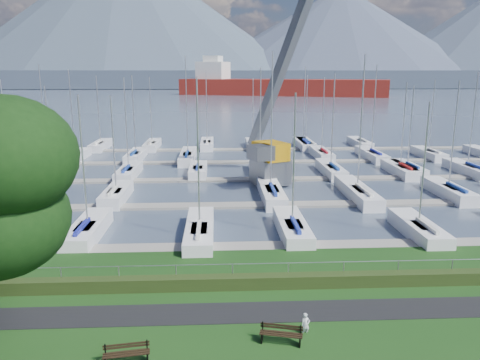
{
  "coord_description": "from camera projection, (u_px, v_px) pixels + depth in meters",
  "views": [
    {
      "loc": [
        -1.76,
        -23.16,
        11.18
      ],
      "look_at": [
        0.0,
        12.0,
        3.0
      ],
      "focal_mm": 35.0,
      "sensor_mm": 36.0,
      "label": 1
    }
  ],
  "objects": [
    {
      "name": "person",
      "position": [
        306.0,
        322.0,
        20.36
      ],
      "size": [
        0.45,
        0.36,
        1.09
      ],
      "primitive_type": "imported",
      "rotation": [
        0.0,
        0.0,
        0.26
      ],
      "color": "silver",
      "rests_on": "grass"
    },
    {
      "name": "mountains",
      "position": [
        226.0,
        30.0,
        408.59
      ],
      "size": [
        1190.0,
        360.0,
        115.0
      ],
      "color": "#3D4D59",
      "rests_on": "water"
    },
    {
      "name": "foothill",
      "position": [
        219.0,
        79.0,
        344.84
      ],
      "size": [
        900.0,
        80.0,
        12.0
      ],
      "primitive_type": "cube",
      "color": "#3C4758",
      "rests_on": "water"
    },
    {
      "name": "fence",
      "position": [
        251.0,
        264.0,
        24.88
      ],
      "size": [
        80.0,
        0.04,
        0.04
      ],
      "primitive_type": "cylinder",
      "rotation": [
        0.0,
        1.57,
        0.0
      ],
      "color": "#919299",
      "rests_on": "grass"
    },
    {
      "name": "crane",
      "position": [
        274.0,
        130.0,
        48.3
      ],
      "size": [
        7.95,
        12.82,
        22.35
      ],
      "rotation": [
        0.0,
        0.0,
        0.43
      ],
      "color": "slate",
      "rests_on": "water"
    },
    {
      "name": "sailboat_fleet",
      "position": [
        220.0,
        124.0,
        52.88
      ],
      "size": [
        76.49,
        49.51,
        13.7
      ],
      "color": "#214AA5",
      "rests_on": "water"
    },
    {
      "name": "hedge",
      "position": [
        252.0,
        282.0,
        24.68
      ],
      "size": [
        80.0,
        0.7,
        0.7
      ],
      "primitive_type": "cube",
      "color": "#263613",
      "rests_on": "grass"
    },
    {
      "name": "docks",
      "position": [
        234.0,
        180.0,
        50.49
      ],
      "size": [
        90.0,
        41.6,
        0.25
      ],
      "color": "gray",
      "rests_on": "water"
    },
    {
      "name": "bench_right",
      "position": [
        281.0,
        334.0,
        19.64
      ],
      "size": [
        1.85,
        0.84,
        0.85
      ],
      "rotation": [
        0.0,
        0.0,
        -0.24
      ],
      "color": "black",
      "rests_on": "grass"
    },
    {
      "name": "path",
      "position": [
        256.0,
        312.0,
        22.23
      ],
      "size": [
        160.0,
        2.0,
        0.04
      ],
      "primitive_type": "cube",
      "color": "black",
      "rests_on": "grass"
    },
    {
      "name": "bench_left",
      "position": [
        126.0,
        354.0,
        18.28
      ],
      "size": [
        1.84,
        0.68,
        0.85
      ],
      "rotation": [
        0.0,
        0.0,
        0.15
      ],
      "color": "black",
      "rests_on": "grass"
    },
    {
      "name": "cargo_ship_mid",
      "position": [
        272.0,
        87.0,
        231.3
      ],
      "size": [
        101.89,
        52.29,
        21.5
      ],
      "rotation": [
        0.0,
        0.0,
        -0.35
      ],
      "color": "maroon",
      "rests_on": "water"
    },
    {
      "name": "water",
      "position": [
        219.0,
        92.0,
        278.18
      ],
      "size": [
        800.0,
        540.0,
        0.2
      ],
      "primitive_type": "cube",
      "color": "#455165"
    }
  ]
}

